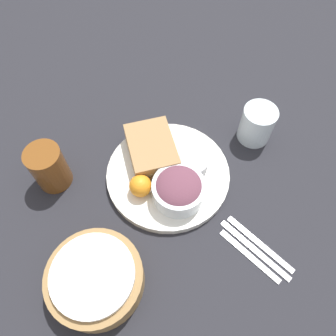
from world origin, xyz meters
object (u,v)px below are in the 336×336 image
object	(u,v)px
salad_bowl	(179,189)
bread_basket	(95,278)
spoon	(250,256)
knife	(255,250)
plate	(168,174)
water_glass	(257,124)
sandwich	(151,150)
drink_glass	(49,167)
dressing_cup	(193,164)
fork	(260,244)

from	to	relation	value
salad_bowl	bread_basket	bearing A→B (deg)	99.97
spoon	knife	bearing A→B (deg)	90.00
plate	bread_basket	size ratio (longest dim) A/B	1.54
water_glass	salad_bowl	bearing A→B (deg)	93.92
plate	spoon	size ratio (longest dim) A/B	1.89
bread_basket	spoon	distance (m)	0.31
salad_bowl	knife	bearing A→B (deg)	-165.32
sandwich	drink_glass	xyz separation A→B (m)	(0.10, 0.21, 0.01)
dressing_cup	sandwich	bearing A→B (deg)	31.86
plate	fork	bearing A→B (deg)	-168.78
plate	knife	bearing A→B (deg)	-172.82
sandwich	fork	distance (m)	0.32
plate	dressing_cup	bearing A→B (deg)	-117.49
salad_bowl	dressing_cup	distance (m)	0.08
bread_basket	plate	bearing A→B (deg)	-68.50
bread_basket	water_glass	size ratio (longest dim) A/B	1.97
fork	water_glass	bearing A→B (deg)	129.83
dressing_cup	bread_basket	bearing A→B (deg)	103.58
drink_glass	water_glass	world-z (taller)	drink_glass
drink_glass	water_glass	xyz separation A→B (m)	(-0.20, -0.46, -0.01)
bread_basket	fork	size ratio (longest dim) A/B	1.11
water_glass	sandwich	bearing A→B (deg)	67.26
salad_bowl	sandwich	bearing A→B (deg)	-7.28
dressing_cup	knife	distance (m)	0.23
plate	fork	distance (m)	0.26
sandwich	dressing_cup	size ratio (longest dim) A/B	2.46
spoon	bread_basket	bearing A→B (deg)	-126.30
spoon	water_glass	distance (m)	0.32
dressing_cup	drink_glass	xyz separation A→B (m)	(0.19, 0.26, 0.02)
salad_bowl	knife	size ratio (longest dim) A/B	0.66
dressing_cup	water_glass	bearing A→B (deg)	-94.44
drink_glass	spoon	world-z (taller)	drink_glass
salad_bowl	spoon	world-z (taller)	salad_bowl
bread_basket	spoon	bearing A→B (deg)	-119.12
bread_basket	spoon	world-z (taller)	bread_basket
water_glass	dressing_cup	bearing A→B (deg)	85.56
bread_basket	knife	world-z (taller)	bread_basket
salad_bowl	bread_basket	xyz separation A→B (m)	(-0.04, 0.24, -0.02)
bread_basket	drink_glass	bearing A→B (deg)	-10.41
sandwich	fork	world-z (taller)	sandwich
plate	spoon	distance (m)	0.26
spoon	dressing_cup	bearing A→B (deg)	163.35
fork	dressing_cup	bearing A→B (deg)	172.23
salad_bowl	drink_glass	size ratio (longest dim) A/B	1.05
plate	fork	world-z (taller)	plate
plate	sandwich	size ratio (longest dim) A/B	1.72
salad_bowl	fork	world-z (taller)	salad_bowl
sandwich	spoon	xyz separation A→B (m)	(-0.32, -0.02, -0.04)
spoon	sandwich	bearing A→B (deg)	175.91
sandwich	salad_bowl	size ratio (longest dim) A/B	1.44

